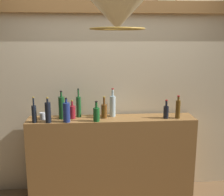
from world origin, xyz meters
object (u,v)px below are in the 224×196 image
Objects in this scene: liquor_bottle_bourbon at (67,112)px; liquor_bottle_rye at (72,112)px; liquor_bottle_brandy at (96,114)px; liquor_bottle_mezcal at (104,111)px; pendant_lamp at (117,15)px; liquor_bottle_whiskey at (34,113)px; glass_tumbler_rocks at (43,116)px; liquor_bottle_sherry at (178,109)px; liquor_bottle_port at (79,106)px; liquor_bottle_vermouth at (166,112)px; liquor_bottle_gin at (62,108)px; liquor_bottle_tequila at (113,106)px; liquor_bottle_amaro at (48,112)px.

liquor_bottle_rye is at bearing 67.87° from liquor_bottle_bourbon.
liquor_bottle_brandy is at bearing 0.25° from liquor_bottle_bourbon.
pendant_lamp reaches higher than liquor_bottle_mezcal.
liquor_bottle_whiskey is 0.14m from glass_tumbler_rocks.
liquor_bottle_port is (-1.15, 0.14, 0.01)m from liquor_bottle_sherry.
liquor_bottle_whiskey is 1.47m from pendant_lamp.
pendant_lamp is at bearing -61.56° from liquor_bottle_rye.
liquor_bottle_bourbon is 0.31m from glass_tumbler_rocks.
liquor_bottle_port reaches higher than liquor_bottle_vermouth.
liquor_bottle_mezcal is 0.49m from liquor_bottle_gin.
liquor_bottle_vermouth is 0.82× the size of liquor_bottle_sherry.
liquor_bottle_vermouth is at bearing -7.80° from liquor_bottle_port.
liquor_bottle_vermouth is 0.65× the size of liquor_bottle_port.
liquor_bottle_rye is 0.39× the size of pendant_lamp.
liquor_bottle_sherry is 1.28m from liquor_bottle_bourbon.
liquor_bottle_brandy is 0.95m from liquor_bottle_sherry.
liquor_bottle_gin is at bearing 179.99° from liquor_bottle_mezcal.
liquor_bottle_tequila is 0.75m from liquor_bottle_amaro.
glass_tumbler_rocks is (-0.08, 0.12, -0.08)m from liquor_bottle_amaro.
liquor_bottle_rye is at bearing 3.07° from liquor_bottle_gin.
liquor_bottle_rye is at bearing 176.04° from liquor_bottle_sherry.
liquor_bottle_port reaches higher than liquor_bottle_sherry.
liquor_bottle_mezcal is 0.89× the size of liquor_bottle_amaro.
liquor_bottle_sherry is (0.95, 0.05, 0.03)m from liquor_bottle_brandy.
liquor_bottle_whiskey reaches higher than liquor_bottle_vermouth.
liquor_bottle_mezcal is at bearing -1.00° from liquor_bottle_rye.
liquor_bottle_whiskey is at bearing 141.11° from pendant_lamp.
liquor_bottle_whiskey is 0.90m from liquor_bottle_tequila.
pendant_lamp reaches higher than liquor_bottle_tequila.
liquor_bottle_bourbon reaches higher than liquor_bottle_mezcal.
liquor_bottle_brandy is at bearing -126.20° from liquor_bottle_mezcal.
liquor_bottle_gin is at bearing 22.64° from liquor_bottle_whiskey.
liquor_bottle_vermouth is (1.08, -0.08, 0.00)m from liquor_bottle_rye.
liquor_bottle_port is at bearing 172.20° from liquor_bottle_vermouth.
liquor_bottle_gin reaches higher than glass_tumbler_rocks.
glass_tumbler_rocks is (-1.55, 0.06, -0.07)m from liquor_bottle_sherry.
liquor_bottle_tequila is at bearing 167.65° from liquor_bottle_vermouth.
liquor_bottle_rye is 1.09m from liquor_bottle_vermouth.
liquor_bottle_mezcal is (0.78, 0.12, -0.01)m from liquor_bottle_whiskey.
pendant_lamp is at bearing -38.89° from liquor_bottle_whiskey.
liquor_bottle_port reaches higher than glass_tumbler_rocks.
liquor_bottle_port reaches higher than liquor_bottle_rye.
pendant_lamp is (0.44, -0.81, 1.01)m from liquor_bottle_rye.
liquor_bottle_sherry is (1.63, 0.04, 0.01)m from liquor_bottle_whiskey.
liquor_bottle_vermouth is 0.81m from liquor_bottle_brandy.
pendant_lamp reaches higher than liquor_bottle_port.
liquor_bottle_vermouth is 0.77× the size of liquor_bottle_amaro.
liquor_bottle_rye is 0.76× the size of liquor_bottle_amaro.
liquor_bottle_bourbon is 0.15m from liquor_bottle_gin.
liquor_bottle_bourbon is 0.20m from liquor_bottle_amaro.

